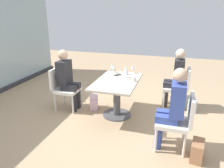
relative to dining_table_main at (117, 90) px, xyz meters
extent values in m
plane|color=tan|center=(0.00, 0.00, -0.53)|extent=(12.00, 12.00, 0.00)
cube|color=#BCB29E|center=(0.00, 0.00, 0.18)|extent=(1.27, 0.78, 0.04)
cylinder|color=#4C4C51|center=(0.00, 0.00, -0.18)|extent=(0.14, 0.14, 0.69)
cylinder|color=#4C4C51|center=(0.00, 0.00, -0.52)|extent=(0.56, 0.56, 0.02)
cube|color=silver|center=(-0.78, -1.06, -0.11)|extent=(0.46, 0.46, 0.06)
cube|color=silver|center=(-0.78, -1.31, 0.13)|extent=(0.46, 0.05, 0.42)
cylinder|color=silver|center=(-0.58, -0.86, -0.34)|extent=(0.04, 0.04, 0.39)
cylinder|color=silver|center=(-0.98, -0.86, -0.34)|extent=(0.04, 0.04, 0.39)
cylinder|color=silver|center=(-0.58, -1.26, -0.34)|extent=(0.04, 0.04, 0.39)
cylinder|color=silver|center=(-0.98, -1.26, -0.34)|extent=(0.04, 0.04, 0.39)
cube|color=silver|center=(0.00, 1.06, -0.11)|extent=(0.46, 0.46, 0.06)
cube|color=silver|center=(0.00, 1.31, 0.13)|extent=(0.46, 0.05, 0.42)
cylinder|color=silver|center=(-0.20, 0.86, -0.34)|extent=(0.04, 0.04, 0.39)
cylinder|color=silver|center=(0.20, 0.86, -0.34)|extent=(0.04, 0.04, 0.39)
cylinder|color=silver|center=(-0.20, 1.26, -0.34)|extent=(0.04, 0.04, 0.39)
cylinder|color=silver|center=(0.20, 1.26, -0.34)|extent=(0.04, 0.04, 0.39)
cube|color=silver|center=(0.78, -1.06, -0.11)|extent=(0.46, 0.46, 0.06)
cube|color=silver|center=(0.78, -1.31, 0.13)|extent=(0.46, 0.05, 0.42)
cylinder|color=silver|center=(0.98, -0.86, -0.34)|extent=(0.04, 0.04, 0.39)
cylinder|color=silver|center=(0.58, -0.86, -0.34)|extent=(0.04, 0.04, 0.39)
cylinder|color=silver|center=(0.98, -1.26, -0.34)|extent=(0.04, 0.04, 0.39)
cylinder|color=silver|center=(0.58, -1.26, -0.34)|extent=(0.04, 0.04, 0.39)
cylinder|color=#384C9E|center=(-0.69, -0.89, -0.31)|extent=(0.11, 0.11, 0.45)
cube|color=#384C9E|center=(-0.69, -0.98, -0.03)|extent=(0.13, 0.32, 0.11)
cylinder|color=#384C9E|center=(-0.87, -0.89, -0.31)|extent=(0.11, 0.11, 0.45)
cube|color=#384C9E|center=(-0.87, -0.98, -0.03)|extent=(0.13, 0.32, 0.11)
cube|color=#384C9E|center=(-0.78, -1.11, 0.27)|extent=(0.34, 0.20, 0.48)
sphere|color=#D8AD8C|center=(-0.78, -1.11, 0.63)|extent=(0.20, 0.20, 0.20)
cylinder|color=#28282D|center=(-0.09, 0.89, -0.31)|extent=(0.11, 0.11, 0.45)
cube|color=#28282D|center=(-0.09, 0.98, -0.03)|extent=(0.13, 0.32, 0.11)
cylinder|color=#28282D|center=(0.09, 0.89, -0.31)|extent=(0.11, 0.11, 0.45)
cube|color=#28282D|center=(0.09, 0.98, -0.03)|extent=(0.13, 0.32, 0.11)
cube|color=#28282D|center=(0.00, 1.11, 0.27)|extent=(0.34, 0.20, 0.48)
sphere|color=#D8AD8C|center=(0.00, 1.11, 0.63)|extent=(0.20, 0.20, 0.20)
cylinder|color=#28282D|center=(0.87, -0.89, -0.31)|extent=(0.11, 0.11, 0.45)
cube|color=#28282D|center=(0.87, -0.98, -0.03)|extent=(0.13, 0.32, 0.11)
cylinder|color=#28282D|center=(0.69, -0.89, -0.31)|extent=(0.11, 0.11, 0.45)
cube|color=#28282D|center=(0.69, -0.98, -0.03)|extent=(0.13, 0.32, 0.11)
cube|color=#28282D|center=(0.78, -1.11, 0.27)|extent=(0.34, 0.20, 0.48)
sphere|color=beige|center=(0.78, -1.11, 0.63)|extent=(0.20, 0.20, 0.20)
cylinder|color=silver|center=(0.46, 0.20, 0.20)|extent=(0.06, 0.06, 0.00)
cylinder|color=silver|center=(0.46, 0.20, 0.25)|extent=(0.01, 0.01, 0.08)
cone|color=silver|center=(0.46, 0.20, 0.34)|extent=(0.07, 0.07, 0.09)
cylinder|color=silver|center=(0.58, -0.18, 0.20)|extent=(0.06, 0.06, 0.00)
cylinder|color=silver|center=(0.58, -0.18, 0.25)|extent=(0.01, 0.01, 0.08)
cone|color=silver|center=(0.58, -0.18, 0.34)|extent=(0.07, 0.07, 0.09)
cylinder|color=silver|center=(0.42, -0.06, 0.20)|extent=(0.06, 0.06, 0.00)
cylinder|color=silver|center=(0.42, -0.06, 0.25)|extent=(0.01, 0.01, 0.08)
cone|color=silver|center=(0.42, -0.06, 0.34)|extent=(0.07, 0.07, 0.09)
cylinder|color=silver|center=(0.24, -0.12, 0.20)|extent=(0.06, 0.06, 0.00)
cylinder|color=silver|center=(0.24, -0.12, 0.25)|extent=(0.01, 0.01, 0.08)
cone|color=silver|center=(0.24, -0.12, 0.34)|extent=(0.07, 0.07, 0.09)
cylinder|color=silver|center=(0.54, 0.27, 0.20)|extent=(0.06, 0.06, 0.00)
cylinder|color=silver|center=(0.54, 0.27, 0.25)|extent=(0.01, 0.01, 0.08)
cone|color=silver|center=(0.54, 0.27, 0.34)|extent=(0.07, 0.07, 0.09)
cylinder|color=silver|center=(0.10, -0.16, 0.20)|extent=(0.06, 0.06, 0.00)
cylinder|color=silver|center=(0.10, -0.16, 0.25)|extent=(0.01, 0.01, 0.08)
cone|color=silver|center=(0.10, -0.16, 0.34)|extent=(0.07, 0.07, 0.09)
cylinder|color=white|center=(0.05, -0.32, 0.24)|extent=(0.08, 0.08, 0.09)
cube|color=black|center=(0.34, 0.08, 0.20)|extent=(0.15, 0.16, 0.01)
cube|color=#A3704C|center=(-0.97, -1.44, -0.39)|extent=(0.32, 0.20, 0.28)
cube|color=beige|center=(0.15, 0.55, -0.39)|extent=(0.34, 0.25, 0.28)
cube|color=silver|center=(0.65, -1.42, -0.39)|extent=(0.32, 0.20, 0.28)
camera|label=1|loc=(-3.76, -1.04, 1.49)|focal=34.78mm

